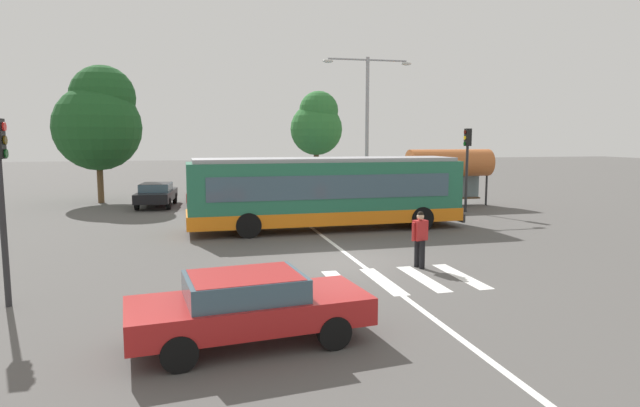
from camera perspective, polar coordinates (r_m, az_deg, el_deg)
ground_plane at (r=16.95m, az=2.35°, el=-6.26°), size 160.00×160.00×0.00m
city_transit_bus at (r=22.66m, az=0.66°, el=1.19°), size 11.74×2.78×3.06m
pedestrian_crossing_street at (r=16.28m, az=10.63°, el=-3.45°), size 0.57×0.42×1.72m
foreground_sedan at (r=10.36m, az=-7.66°, el=-10.61°), size 4.68×2.33×1.35m
parked_car_black at (r=31.66m, az=-17.07°, el=1.05°), size 2.21×4.64×1.35m
parked_car_red at (r=31.74m, az=-12.11°, el=1.22°), size 2.18×4.63×1.35m
parked_car_silver at (r=31.45m, az=-6.80°, el=1.27°), size 2.11×4.61×1.35m
parked_car_blue at (r=32.11m, az=-2.41°, el=1.43°), size 2.18×4.63×1.35m
parked_car_teal at (r=32.94m, az=2.39°, el=1.57°), size 1.92×4.53×1.35m
parked_car_champagne at (r=33.94m, az=6.42°, el=1.70°), size 1.90×4.52×1.35m
traffic_light_near_corner at (r=14.08m, az=-30.99°, el=2.06°), size 0.33×0.32×4.32m
traffic_light_far_corner at (r=28.95m, az=15.44°, el=4.91°), size 0.33×0.32×4.37m
bus_stop_shelter at (r=31.20m, az=13.64°, el=4.12°), size 4.90×1.54×3.25m
twin_arm_street_lamp at (r=30.03m, az=5.06°, el=9.48°), size 5.10×0.32×8.28m
background_tree_left at (r=34.69m, az=-22.52°, el=8.36°), size 5.09×5.09×8.19m
background_tree_right at (r=37.00m, az=-0.33°, el=8.49°), size 3.56×3.56×7.07m
crosswalk_painted_stripes at (r=14.65m, az=4.54°, el=-8.40°), size 6.32×2.83×0.01m
lane_center_line at (r=18.95m, az=2.10°, el=-4.82°), size 0.16×24.00×0.01m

